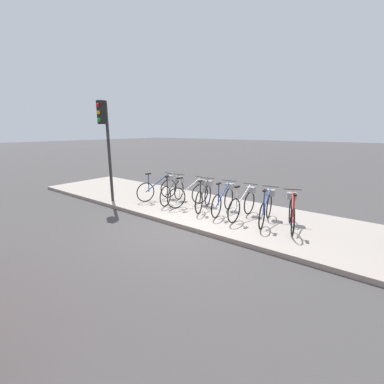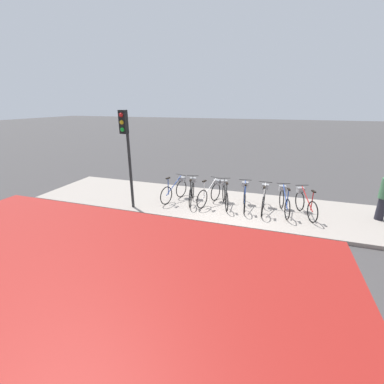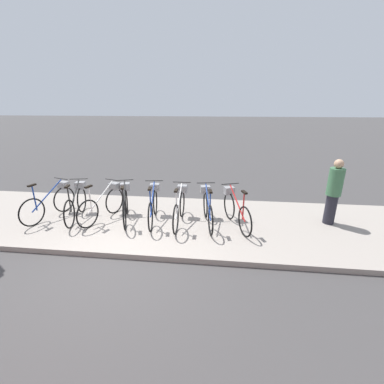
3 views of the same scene
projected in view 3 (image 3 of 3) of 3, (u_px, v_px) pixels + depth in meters
name	position (u px, v px, depth m)	size (l,w,h in m)	color
ground_plane	(119.00, 259.00, 5.15)	(120.00, 120.00, 0.00)	#423F3F
sidewalk	(142.00, 221.00, 6.69)	(15.88, 3.30, 0.12)	#9E9389
parked_bicycle_0	(52.00, 201.00, 6.66)	(0.59, 1.61, 1.02)	black
parked_bicycle_1	(77.00, 202.00, 6.61)	(0.52, 1.63, 1.02)	black
parked_bicycle_2	(104.00, 202.00, 6.56)	(0.63, 1.59, 1.02)	black
parked_bicycle_3	(125.00, 203.00, 6.51)	(0.64, 1.59, 1.02)	black
parked_bicycle_4	(153.00, 204.00, 6.45)	(0.46, 1.65, 1.02)	black
parked_bicycle_5	(180.00, 206.00, 6.32)	(0.46, 1.66, 1.02)	black
parked_bicycle_6	(207.00, 207.00, 6.27)	(0.48, 1.64, 1.02)	black
parked_bicycle_7	(235.00, 208.00, 6.20)	(0.68, 1.57, 1.02)	black
pedestrian	(334.00, 191.00, 6.17)	(0.34, 0.34, 1.62)	#23232D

